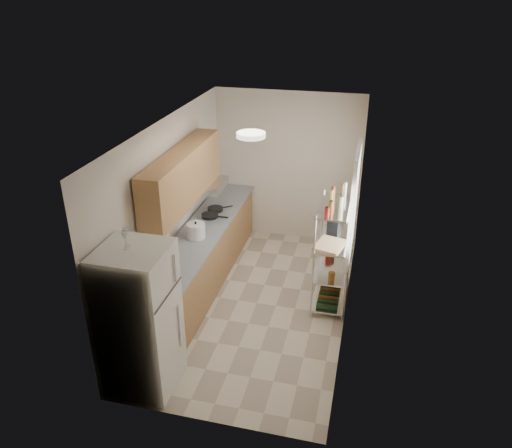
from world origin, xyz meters
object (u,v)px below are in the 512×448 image
(refrigerator, at_px, (140,320))
(rice_cooker, at_px, (196,231))
(frying_pan_large, at_px, (210,216))
(cutting_board, at_px, (330,245))
(espresso_machine, at_px, (335,220))

(refrigerator, xyz_separation_m, rice_cooker, (-0.04, 1.91, 0.13))
(frying_pan_large, relative_size, cutting_board, 0.60)
(refrigerator, bearing_deg, espresso_machine, 52.83)
(espresso_machine, bearing_deg, cutting_board, -80.95)
(refrigerator, height_order, rice_cooker, refrigerator)
(espresso_machine, bearing_deg, rice_cooker, -155.00)
(rice_cooker, height_order, cutting_board, rice_cooker)
(cutting_board, height_order, espresso_machine, espresso_machine)
(refrigerator, bearing_deg, frying_pan_large, 91.62)
(refrigerator, relative_size, espresso_machine, 6.31)
(cutting_board, xyz_separation_m, espresso_machine, (0.01, 0.52, 0.12))
(refrigerator, distance_m, cutting_board, 2.65)
(rice_cooker, distance_m, frying_pan_large, 0.69)
(refrigerator, height_order, frying_pan_large, refrigerator)
(rice_cooker, bearing_deg, espresso_machine, 15.38)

